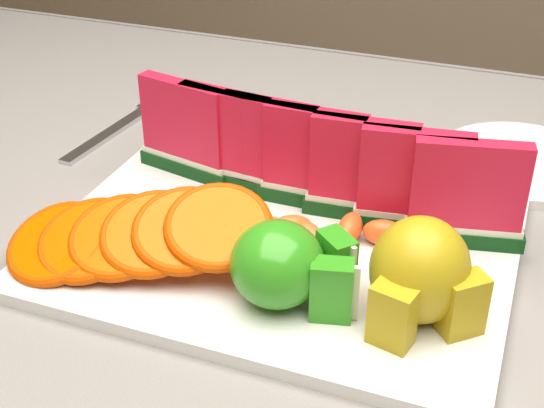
{
  "coord_description": "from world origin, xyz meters",
  "views": [
    {
      "loc": [
        0.19,
        -0.51,
        1.14
      ],
      "look_at": [
        -0.0,
        -0.0,
        0.81
      ],
      "focal_mm": 50.0,
      "sensor_mm": 36.0,
      "label": 1
    }
  ],
  "objects_px": {
    "pear_cluster": "(421,275)",
    "fork": "(116,128)",
    "platter": "(280,245)",
    "apple_cluster": "(287,266)",
    "side_plate": "(523,162)"
  },
  "relations": [
    {
      "from": "pear_cluster",
      "to": "apple_cluster",
      "type": "bearing_deg",
      "value": -169.93
    },
    {
      "from": "platter",
      "to": "apple_cluster",
      "type": "relative_size",
      "value": 3.66
    },
    {
      "from": "apple_cluster",
      "to": "platter",
      "type": "bearing_deg",
      "value": 113.97
    },
    {
      "from": "apple_cluster",
      "to": "side_plate",
      "type": "relative_size",
      "value": 0.57
    },
    {
      "from": "side_plate",
      "to": "apple_cluster",
      "type": "bearing_deg",
      "value": -115.84
    },
    {
      "from": "apple_cluster",
      "to": "fork",
      "type": "xyz_separation_m",
      "value": [
        -0.3,
        0.24,
        -0.04
      ]
    },
    {
      "from": "pear_cluster",
      "to": "side_plate",
      "type": "height_order",
      "value": "pear_cluster"
    },
    {
      "from": "fork",
      "to": "platter",
      "type": "bearing_deg",
      "value": -31.74
    },
    {
      "from": "apple_cluster",
      "to": "fork",
      "type": "relative_size",
      "value": 0.56
    },
    {
      "from": "apple_cluster",
      "to": "pear_cluster",
      "type": "xyz_separation_m",
      "value": [
        0.1,
        0.02,
        0.01
      ]
    },
    {
      "from": "platter",
      "to": "pear_cluster",
      "type": "xyz_separation_m",
      "value": [
        0.13,
        -0.06,
        0.04
      ]
    },
    {
      "from": "apple_cluster",
      "to": "fork",
      "type": "bearing_deg",
      "value": 141.13
    },
    {
      "from": "platter",
      "to": "side_plate",
      "type": "height_order",
      "value": "platter"
    },
    {
      "from": "pear_cluster",
      "to": "fork",
      "type": "bearing_deg",
      "value": 150.72
    },
    {
      "from": "pear_cluster",
      "to": "side_plate",
      "type": "xyz_separation_m",
      "value": [
        0.05,
        0.3,
        -0.05
      ]
    }
  ]
}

